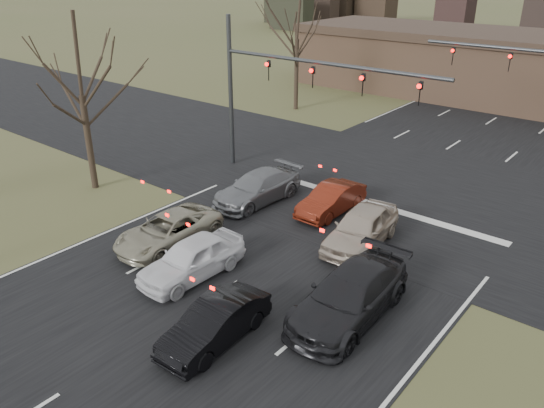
{
  "coord_description": "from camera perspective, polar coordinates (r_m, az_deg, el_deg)",
  "views": [
    {
      "loc": [
        11.05,
        -7.6,
        10.42
      ],
      "look_at": [
        -0.51,
        6.66,
        2.0
      ],
      "focal_mm": 35.0,
      "sensor_mm": 36.0,
      "label": 1
    }
  ],
  "objects": [
    {
      "name": "car_silver_ahead",
      "position": [
        21.38,
        9.57,
        -2.55
      ],
      "size": [
        2.33,
        4.71,
        1.55
      ],
      "primitive_type": "imported",
      "rotation": [
        0.0,
        0.0,
        0.11
      ],
      "color": "beige",
      "rests_on": "ground"
    },
    {
      "name": "car_grey_ahead",
      "position": [
        25.03,
        -1.57,
        1.79
      ],
      "size": [
        2.25,
        4.95,
        1.4
      ],
      "primitive_type": "imported",
      "rotation": [
        0.0,
        0.0,
        -0.06
      ],
      "color": "slate",
      "rests_on": "ground"
    },
    {
      "name": "car_silver_suv",
      "position": [
        21.58,
        -11.09,
        -2.8
      ],
      "size": [
        2.18,
        4.64,
        1.28
      ],
      "primitive_type": "imported",
      "rotation": [
        0.0,
        0.0,
        0.01
      ],
      "color": "#A6A086",
      "rests_on": "ground"
    },
    {
      "name": "car_charcoal_sedan",
      "position": [
        17.22,
        8.33,
        -9.73
      ],
      "size": [
        2.31,
        5.38,
        1.54
      ],
      "primitive_type": "imported",
      "rotation": [
        0.0,
        0.0,
        0.03
      ],
      "color": "black",
      "rests_on": "ground"
    },
    {
      "name": "tree_left_near",
      "position": [
        26.61,
        -20.38,
        14.86
      ],
      "size": [
        5.1,
        5.1,
        8.5
      ],
      "color": "black",
      "rests_on": "ground"
    },
    {
      "name": "tree_left_far",
      "position": [
        40.63,
        2.77,
        20.28
      ],
      "size": [
        5.7,
        5.7,
        9.5
      ],
      "color": "black",
      "rests_on": "ground"
    },
    {
      "name": "car_white_sedan",
      "position": [
        19.32,
        -8.61,
        -5.81
      ],
      "size": [
        1.86,
        4.3,
        1.44
      ],
      "primitive_type": "imported",
      "rotation": [
        0.0,
        0.0,
        -0.04
      ],
      "color": "white",
      "rests_on": "ground"
    },
    {
      "name": "ground",
      "position": [
        16.98,
        -13.34,
        -14.0
      ],
      "size": [
        360.0,
        360.0,
        0.0
      ],
      "primitive_type": "plane",
      "color": "#4E532C",
      "rests_on": "ground"
    },
    {
      "name": "mast_arm_near",
      "position": [
        26.79,
        0.7,
        13.13
      ],
      "size": [
        12.12,
        0.24,
        8.0
      ],
      "color": "#383A3D",
      "rests_on": "ground"
    },
    {
      "name": "car_black_hatch",
      "position": [
        16.2,
        -6.16,
        -12.65
      ],
      "size": [
        1.54,
        3.96,
        1.28
      ],
      "primitive_type": "imported",
      "rotation": [
        0.0,
        0.0,
        0.05
      ],
      "color": "black",
      "rests_on": "ground"
    },
    {
      "name": "road_cross",
      "position": [
        27.22,
        11.97,
        1.61
      ],
      "size": [
        200.0,
        14.0,
        0.02
      ],
      "primitive_type": "cube",
      "color": "black",
      "rests_on": "ground"
    },
    {
      "name": "car_red_ahead",
      "position": [
        24.03,
        6.39,
        0.48
      ],
      "size": [
        1.42,
        3.95,
        1.3
      ],
      "primitive_type": "imported",
      "rotation": [
        0.0,
        0.0,
        -0.01
      ],
      "color": "#631C0E",
      "rests_on": "ground"
    }
  ]
}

